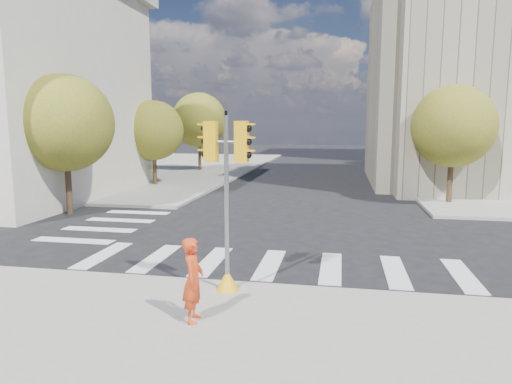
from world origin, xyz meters
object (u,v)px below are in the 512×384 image
lamp_far (412,120)px  photographer (193,280)px  lamp_near (447,117)px  traffic_signal (227,217)px

lamp_far → photographer: 35.83m
lamp_far → photographer: (-8.97, -34.51, -3.56)m
lamp_near → lamp_far: 14.00m
lamp_near → traffic_signal: bearing=-115.1°
lamp_near → traffic_signal: size_ratio=1.88×
traffic_signal → lamp_near: bearing=70.6°
lamp_near → lamp_far: (0.00, 14.00, 0.00)m
traffic_signal → photographer: 2.09m
traffic_signal → photographer: size_ratio=2.47×
lamp_far → traffic_signal: size_ratio=1.88×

